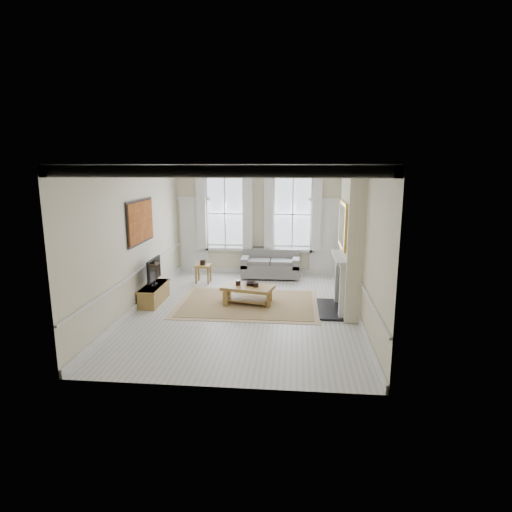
# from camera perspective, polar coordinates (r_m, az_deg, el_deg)

# --- Properties ---
(floor) EXTENTS (7.20, 7.20, 0.00)m
(floor) POSITION_cam_1_polar(r_m,az_deg,el_deg) (10.25, -1.43, -7.25)
(floor) COLOR #B7B5AD
(floor) RESTS_ON ground
(ceiling) EXTENTS (7.20, 7.20, 0.00)m
(ceiling) POSITION_cam_1_polar(r_m,az_deg,el_deg) (9.67, -1.53, 12.13)
(ceiling) COLOR white
(ceiling) RESTS_ON back_wall
(back_wall) EXTENTS (5.20, 0.00, 5.20)m
(back_wall) POSITION_cam_1_polar(r_m,az_deg,el_deg) (13.36, 0.37, 4.82)
(back_wall) COLOR beige
(back_wall) RESTS_ON floor
(left_wall) EXTENTS (0.00, 7.20, 7.20)m
(left_wall) POSITION_cam_1_polar(r_m,az_deg,el_deg) (10.45, -15.80, 2.31)
(left_wall) COLOR beige
(left_wall) RESTS_ON floor
(right_wall) EXTENTS (0.00, 7.20, 7.20)m
(right_wall) POSITION_cam_1_polar(r_m,az_deg,el_deg) (9.85, 13.72, 1.85)
(right_wall) COLOR beige
(right_wall) RESTS_ON floor
(window_left) EXTENTS (1.26, 0.20, 2.20)m
(window_left) POSITION_cam_1_polar(r_m,az_deg,el_deg) (13.42, -4.14, 5.68)
(window_left) COLOR #B2BCC6
(window_left) RESTS_ON back_wall
(window_right) EXTENTS (1.26, 0.20, 2.20)m
(window_right) POSITION_cam_1_polar(r_m,az_deg,el_deg) (13.23, 4.91, 5.58)
(window_right) COLOR #B2BCC6
(window_right) RESTS_ON back_wall
(door_left) EXTENTS (0.90, 0.08, 2.30)m
(door_left) POSITION_cam_1_polar(r_m,az_deg,el_deg) (13.73, -8.21, 2.57)
(door_left) COLOR silver
(door_left) RESTS_ON floor
(door_right) EXTENTS (0.90, 0.08, 2.30)m
(door_right) POSITION_cam_1_polar(r_m,az_deg,el_deg) (13.38, 9.14, 2.29)
(door_right) COLOR silver
(door_right) RESTS_ON floor
(painting) EXTENTS (0.05, 1.66, 1.06)m
(painting) POSITION_cam_1_polar(r_m,az_deg,el_deg) (10.66, -15.13, 4.44)
(painting) COLOR #B1651E
(painting) RESTS_ON left_wall
(chimney_breast) EXTENTS (0.35, 1.70, 3.38)m
(chimney_breast) POSITION_cam_1_polar(r_m,az_deg,el_deg) (10.02, 12.57, 2.08)
(chimney_breast) COLOR beige
(chimney_breast) RESTS_ON floor
(hearth) EXTENTS (0.55, 1.50, 0.05)m
(hearth) POSITION_cam_1_polar(r_m,az_deg,el_deg) (10.40, 9.80, -7.00)
(hearth) COLOR black
(hearth) RESTS_ON floor
(fireplace) EXTENTS (0.21, 1.45, 1.33)m
(fireplace) POSITION_cam_1_polar(r_m,az_deg,el_deg) (10.21, 11.06, -3.25)
(fireplace) COLOR silver
(fireplace) RESTS_ON floor
(mirror) EXTENTS (0.06, 1.26, 1.06)m
(mirror) POSITION_cam_1_polar(r_m,az_deg,el_deg) (9.94, 11.43, 4.09)
(mirror) COLOR gold
(mirror) RESTS_ON chimney_breast
(sofa) EXTENTS (1.74, 0.85, 0.84)m
(sofa) POSITION_cam_1_polar(r_m,az_deg,el_deg) (13.09, 1.97, -1.35)
(sofa) COLOR slate
(sofa) RESTS_ON floor
(side_table) EXTENTS (0.44, 0.44, 0.53)m
(side_table) POSITION_cam_1_polar(r_m,az_deg,el_deg) (12.60, -7.06, -1.64)
(side_table) COLOR olive
(side_table) RESTS_ON floor
(rug) EXTENTS (3.50, 2.60, 0.02)m
(rug) POSITION_cam_1_polar(r_m,az_deg,el_deg) (10.70, -1.06, -6.32)
(rug) COLOR olive
(rug) RESTS_ON floor
(coffee_table) EXTENTS (1.36, 0.98, 0.46)m
(coffee_table) POSITION_cam_1_polar(r_m,az_deg,el_deg) (10.59, -1.07, -4.45)
(coffee_table) COLOR olive
(coffee_table) RESTS_ON rug
(ceramic_pot_a) EXTENTS (0.12, 0.12, 0.12)m
(ceramic_pot_a) POSITION_cam_1_polar(r_m,az_deg,el_deg) (10.63, -2.39, -3.59)
(ceramic_pot_a) COLOR black
(ceramic_pot_a) RESTS_ON coffee_table
(ceramic_pot_b) EXTENTS (0.14, 0.14, 0.10)m
(ceramic_pot_b) POSITION_cam_1_polar(r_m,az_deg,el_deg) (10.49, -0.02, -3.87)
(ceramic_pot_b) COLOR black
(ceramic_pot_b) RESTS_ON coffee_table
(bowl) EXTENTS (0.28, 0.28, 0.07)m
(bowl) POSITION_cam_1_polar(r_m,az_deg,el_deg) (10.65, -0.75, -3.71)
(bowl) COLOR black
(bowl) RESTS_ON coffee_table
(tv_stand) EXTENTS (0.41, 1.26, 0.45)m
(tv_stand) POSITION_cam_1_polar(r_m,az_deg,el_deg) (11.03, -13.40, -4.93)
(tv_stand) COLOR olive
(tv_stand) RESTS_ON floor
(tv) EXTENTS (0.08, 0.90, 0.68)m
(tv) POSITION_cam_1_polar(r_m,az_deg,el_deg) (10.86, -13.45, -1.80)
(tv) COLOR black
(tv) RESTS_ON tv_stand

